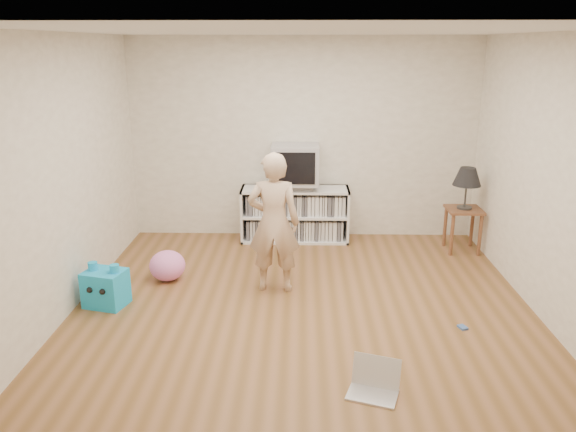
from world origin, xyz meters
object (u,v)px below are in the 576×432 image
(table_lamp, at_px, (467,178))
(laptop, at_px, (374,383))
(plush_pink, at_px, (167,266))
(media_unit, at_px, (295,214))
(side_table, at_px, (463,219))
(dvd_deck, at_px, (295,186))
(plush_blue, at_px, (106,288))
(crt_tv, at_px, (295,164))
(person, at_px, (274,223))

(table_lamp, distance_m, laptop, 3.47)
(plush_pink, bearing_deg, media_unit, 45.01)
(side_table, height_order, laptop, side_table)
(media_unit, distance_m, table_lamp, 2.21)
(dvd_deck, bearing_deg, plush_blue, -132.60)
(plush_pink, bearing_deg, table_lamp, 16.02)
(dvd_deck, distance_m, crt_tv, 0.29)
(dvd_deck, height_order, crt_tv, crt_tv)
(plush_blue, relative_size, plush_pink, 1.14)
(media_unit, xyz_separation_m, plush_blue, (-1.85, -2.03, -0.16))
(crt_tv, bearing_deg, table_lamp, -9.94)
(crt_tv, bearing_deg, person, -97.19)
(person, height_order, laptop, person)
(laptop, height_order, plush_blue, plush_blue)
(crt_tv, relative_size, table_lamp, 1.17)
(crt_tv, xyz_separation_m, side_table, (2.09, -0.37, -0.60))
(media_unit, distance_m, plush_pink, 1.97)
(dvd_deck, height_order, plush_blue, dvd_deck)
(side_table, relative_size, plush_pink, 1.41)
(crt_tv, height_order, person, person)
(crt_tv, xyz_separation_m, table_lamp, (2.09, -0.37, -0.08))
(person, relative_size, plush_blue, 3.30)
(laptop, distance_m, plush_pink, 2.87)
(media_unit, bearing_deg, plush_pink, -134.99)
(side_table, height_order, person, person)
(side_table, bearing_deg, plush_pink, -163.98)
(dvd_deck, relative_size, laptop, 1.04)
(media_unit, xyz_separation_m, side_table, (2.09, -0.39, 0.07))
(table_lamp, distance_m, plush_pink, 3.70)
(media_unit, relative_size, dvd_deck, 3.11)
(laptop, bearing_deg, person, 132.90)
(side_table, bearing_deg, plush_blue, -157.41)
(side_table, xyz_separation_m, laptop, (-1.46, -3.03, -0.35))
(media_unit, distance_m, laptop, 3.49)
(side_table, distance_m, plush_blue, 4.27)
(person, bearing_deg, plush_pink, -7.99)
(crt_tv, xyz_separation_m, person, (-0.20, -1.58, -0.28))
(person, bearing_deg, media_unit, -94.80)
(plush_pink, bearing_deg, laptop, -45.21)
(person, bearing_deg, table_lamp, -149.80)
(side_table, distance_m, table_lamp, 0.53)
(side_table, height_order, table_lamp, table_lamp)
(dvd_deck, xyz_separation_m, side_table, (2.09, -0.37, -0.32))
(table_lamp, bearing_deg, person, -152.10)
(crt_tv, relative_size, person, 0.41)
(media_unit, xyz_separation_m, laptop, (0.64, -3.42, -0.28))
(media_unit, xyz_separation_m, person, (-0.20, -1.60, 0.39))
(crt_tv, bearing_deg, media_unit, 90.00)
(media_unit, bearing_deg, table_lamp, -10.44)
(crt_tv, xyz_separation_m, laptop, (0.64, -3.40, -0.95))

